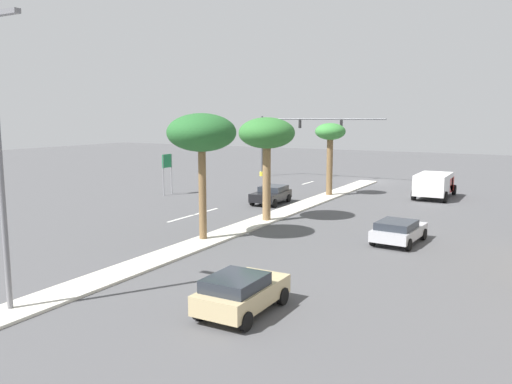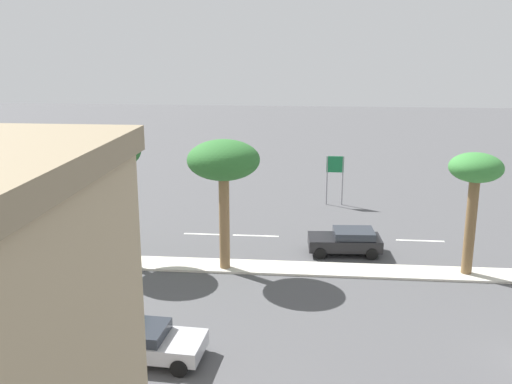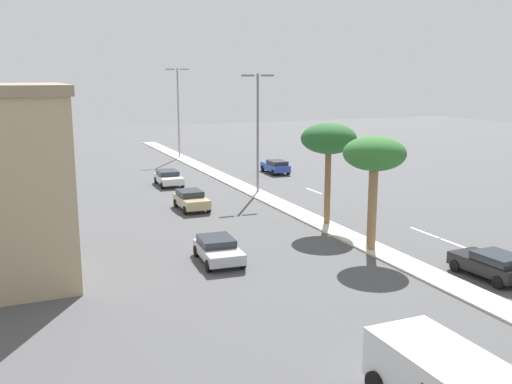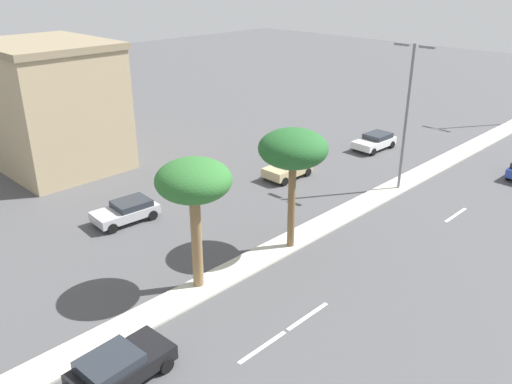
% 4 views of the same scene
% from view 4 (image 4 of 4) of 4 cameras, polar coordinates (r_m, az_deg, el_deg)
% --- Properties ---
extents(ground_plane, '(160.00, 160.00, 0.00)m').
position_cam_4_polar(ground_plane, '(32.35, 6.19, -4.19)').
color(ground_plane, '#4C4C4F').
extents(median_curb, '(1.80, 82.68, 0.12)m').
position_cam_4_polar(median_curb, '(39.33, 14.62, 0.41)').
color(median_curb, beige).
rests_on(median_curb, ground).
extents(lane_stripe_center, '(0.20, 2.80, 0.01)m').
position_cam_4_polar(lane_stripe_center, '(23.25, 0.72, -16.42)').
color(lane_stripe_center, silver).
rests_on(lane_stripe_center, ground).
extents(lane_stripe_trailing, '(0.20, 2.80, 0.01)m').
position_cam_4_polar(lane_stripe_trailing, '(25.05, 5.63, -13.22)').
color(lane_stripe_trailing, silver).
rests_on(lane_stripe_trailing, ground).
extents(lane_stripe_leading, '(0.20, 2.80, 0.01)m').
position_cam_4_polar(lane_stripe_leading, '(36.50, 20.80, -2.33)').
color(lane_stripe_leading, silver).
rests_on(lane_stripe_leading, ground).
extents(commercial_building, '(10.61, 8.50, 9.73)m').
position_cam_4_polar(commercial_building, '(44.28, -21.29, 8.71)').
color(commercial_building, tan).
rests_on(commercial_building, ground).
extents(palm_tree_leading, '(3.61, 3.61, 6.64)m').
position_cam_4_polar(palm_tree_leading, '(24.50, -6.76, 0.93)').
color(palm_tree_leading, olive).
rests_on(palm_tree_leading, median_curb).
extents(palm_tree_trailing, '(3.76, 3.76, 6.87)m').
position_cam_4_polar(palm_tree_trailing, '(28.07, 4.04, 4.55)').
color(palm_tree_trailing, brown).
rests_on(palm_tree_trailing, median_curb).
extents(street_lamp_trailing, '(2.90, 0.24, 10.11)m').
position_cam_4_polar(street_lamp_trailing, '(37.57, 16.07, 8.81)').
color(street_lamp_trailing, slate).
rests_on(street_lamp_trailing, median_curb).
extents(sedan_white_center, '(2.20, 4.11, 1.33)m').
position_cam_4_polar(sedan_white_center, '(47.44, 12.74, 5.40)').
color(sedan_white_center, silver).
rests_on(sedan_white_center, ground).
extents(sedan_silver_inboard, '(2.35, 4.11, 1.28)m').
position_cam_4_polar(sedan_silver_inboard, '(34.08, -13.82, -1.95)').
color(sedan_silver_inboard, '#B2B2B7').
rests_on(sedan_silver_inboard, ground).
extents(sedan_tan_leading, '(2.03, 3.81, 1.43)m').
position_cam_4_polar(sedan_tan_leading, '(39.99, 3.52, 2.64)').
color(sedan_tan_leading, tan).
rests_on(sedan_tan_leading, ground).
extents(sedan_black_right, '(2.28, 4.07, 1.37)m').
position_cam_4_polar(sedan_black_right, '(21.91, -14.56, -17.75)').
color(sedan_black_right, black).
rests_on(sedan_black_right, ground).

